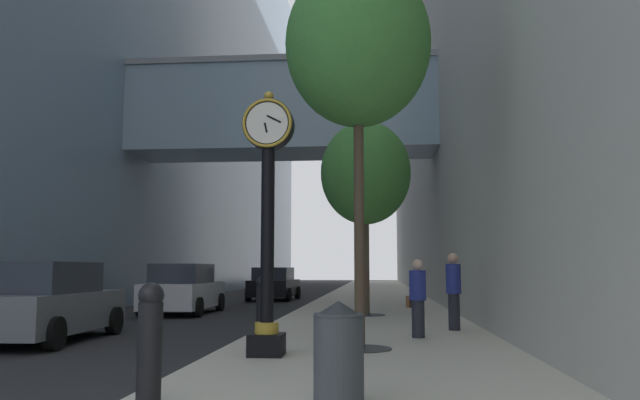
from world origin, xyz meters
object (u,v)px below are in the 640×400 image
(pedestrian_walking, at_px, (418,296))
(car_grey_near, at_px, (47,303))
(car_black_far, at_px, (274,284))
(street_tree_near, at_px, (358,46))
(bollard_third, at_px, (262,305))
(car_white_mid, at_px, (184,290))
(trash_bin, at_px, (339,351))
(street_tree_mid_near, at_px, (366,173))
(street_clock, at_px, (268,208))
(pedestrian_by_clock, at_px, (454,289))
(bollard_nearest, at_px, (150,341))

(pedestrian_walking, xyz_separation_m, car_grey_near, (-7.75, -0.22, -0.16))
(car_black_far, bearing_deg, street_tree_near, -76.47)
(bollard_third, xyz_separation_m, street_tree_near, (2.03, -1.71, 4.78))
(bollard_third, distance_m, pedestrian_walking, 3.17)
(car_white_mid, height_order, car_black_far, car_white_mid)
(street_tree_near, distance_m, trash_bin, 6.63)
(car_grey_near, xyz_separation_m, car_white_mid, (0.37, 8.24, 0.01))
(street_tree_mid_near, bearing_deg, street_clock, -99.27)
(street_tree_mid_near, height_order, pedestrian_by_clock, street_tree_mid_near)
(bollard_nearest, relative_size, car_grey_near, 0.28)
(street_tree_near, xyz_separation_m, pedestrian_walking, (1.13, 1.93, -4.61))
(trash_bin, xyz_separation_m, car_black_far, (-4.60, 24.01, 0.10))
(street_clock, relative_size, street_tree_mid_near, 0.73)
(car_white_mid, bearing_deg, bollard_nearest, -73.92)
(street_tree_near, distance_m, car_black_far, 20.65)
(pedestrian_by_clock, distance_m, car_grey_near, 8.86)
(bollard_third, relative_size, street_tree_near, 0.18)
(pedestrian_by_clock, height_order, car_black_far, pedestrian_by_clock)
(bollard_nearest, relative_size, street_tree_mid_near, 0.21)
(pedestrian_walking, xyz_separation_m, car_white_mid, (-7.38, 8.03, -0.14))
(bollard_third, distance_m, trash_bin, 6.49)
(bollard_third, xyz_separation_m, pedestrian_by_clock, (4.07, 1.80, 0.28))
(bollard_nearest, relative_size, car_white_mid, 0.27)
(bollard_nearest, xyz_separation_m, street_tree_near, (2.03, 4.69, 4.78))
(street_tree_near, relative_size, pedestrian_walking, 4.42)
(street_clock, relative_size, pedestrian_walking, 2.74)
(street_tree_mid_near, height_order, car_black_far, street_tree_mid_near)
(street_tree_near, distance_m, pedestrian_walking, 5.12)
(street_tree_mid_near, xyz_separation_m, car_grey_near, (-6.62, -6.29, -3.64))
(bollard_nearest, bearing_deg, car_black_far, 96.29)
(trash_bin, bearing_deg, street_tree_mid_near, 89.53)
(bollard_nearest, height_order, trash_bin, bollard_nearest)
(trash_bin, relative_size, car_black_far, 0.24)
(bollard_nearest, distance_m, pedestrian_walking, 7.34)
(car_grey_near, relative_size, car_black_far, 1.01)
(street_clock, xyz_separation_m, car_grey_near, (-5.16, 2.70, -1.71))
(street_tree_near, distance_m, pedestrian_by_clock, 6.07)
(bollard_third, bearing_deg, car_grey_near, -179.99)
(car_grey_near, bearing_deg, pedestrian_walking, 1.60)
(street_clock, bearing_deg, bollard_nearest, -98.63)
(pedestrian_walking, bearing_deg, pedestrian_by_clock, 59.99)
(bollard_third, bearing_deg, bollard_nearest, -90.00)
(pedestrian_walking, bearing_deg, car_grey_near, -178.40)
(bollard_nearest, bearing_deg, bollard_third, 90.00)
(bollard_third, relative_size, trash_bin, 1.18)
(street_tree_mid_near, distance_m, car_black_far, 12.97)
(street_tree_near, bearing_deg, pedestrian_by_clock, 59.85)
(pedestrian_by_clock, xyz_separation_m, car_grey_near, (-8.67, -1.81, -0.26))
(bollard_nearest, relative_size, trash_bin, 1.18)
(trash_bin, relative_size, pedestrian_walking, 0.66)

